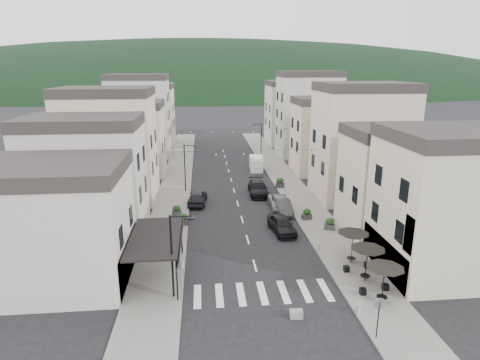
% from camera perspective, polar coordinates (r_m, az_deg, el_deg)
% --- Properties ---
extents(ground, '(700.00, 700.00, 0.00)m').
position_cam_1_polar(ground, '(27.36, 3.86, -17.92)').
color(ground, black).
rests_on(ground, ground).
extents(sidewalk_left, '(4.00, 76.00, 0.12)m').
position_cam_1_polar(sidewalk_left, '(56.59, -8.93, 0.15)').
color(sidewalk_left, slate).
rests_on(sidewalk_left, ground).
extents(sidewalk_right, '(4.00, 76.00, 0.12)m').
position_cam_1_polar(sidewalk_right, '(57.62, 6.12, 0.53)').
color(sidewalk_right, slate).
rests_on(sidewalk_right, ground).
extents(hill_backdrop, '(640.00, 360.00, 70.00)m').
position_cam_1_polar(hill_backdrop, '(322.79, -4.94, 13.10)').
color(hill_backdrop, black).
rests_on(hill_backdrop, ground).
extents(boutique_building, '(12.00, 8.00, 8.00)m').
position_cam_1_polar(boutique_building, '(31.79, -26.63, -6.54)').
color(boutique_building, beige).
rests_on(boutique_building, ground).
extents(bistro_building, '(10.00, 8.00, 10.00)m').
position_cam_1_polar(bistro_building, '(33.77, 27.95, -3.63)').
color(bistro_building, '#C0B998').
rests_on(bistro_building, ground).
extents(boutique_awning, '(3.77, 7.50, 3.28)m').
position_cam_1_polar(boutique_awning, '(30.14, -11.49, -8.11)').
color(boutique_awning, black).
rests_on(boutique_awning, ground).
extents(buildings_row_left, '(10.20, 54.16, 14.00)m').
position_cam_1_polar(buildings_row_left, '(61.75, -15.43, 6.84)').
color(buildings_row_left, beige).
rests_on(buildings_row_left, ground).
extents(buildings_row_right, '(10.20, 54.16, 14.50)m').
position_cam_1_polar(buildings_row_right, '(62.45, 11.80, 7.35)').
color(buildings_row_right, '#C0B998').
rests_on(buildings_row_right, ground).
extents(cafe_terrace, '(2.50, 8.10, 2.53)m').
position_cam_1_polar(cafe_terrace, '(30.58, 17.67, -9.77)').
color(cafe_terrace, black).
rests_on(cafe_terrace, ground).
extents(streetlamp_left_near, '(1.70, 0.56, 6.00)m').
position_cam_1_polar(streetlamp_left_near, '(27.05, -9.13, -9.51)').
color(streetlamp_left_near, black).
rests_on(streetlamp_left_near, ground).
extents(streetlamp_left_far, '(1.70, 0.56, 6.00)m').
position_cam_1_polar(streetlamp_left_far, '(49.79, -7.56, 2.37)').
color(streetlamp_left_far, black).
rests_on(streetlamp_left_far, ground).
extents(streetlamp_right_far, '(1.70, 0.56, 6.00)m').
position_cam_1_polar(streetlamp_right_far, '(68.10, 2.81, 6.12)').
color(streetlamp_right_far, black).
rests_on(streetlamp_right_far, ground).
extents(traffic_sign, '(0.70, 0.07, 2.70)m').
position_cam_1_polar(traffic_sign, '(25.06, 19.16, -17.09)').
color(traffic_sign, black).
rests_on(traffic_sign, ground).
extents(bollards, '(11.66, 10.26, 0.60)m').
position_cam_1_polar(bollards, '(31.82, 2.25, -11.82)').
color(bollards, gray).
rests_on(bollards, ground).
extents(bunting_near, '(19.00, 0.28, 0.62)m').
position_cam_1_polar(bunting_near, '(45.59, -0.46, 3.78)').
color(bunting_near, black).
rests_on(bunting_near, ground).
extents(bunting_far, '(19.00, 0.28, 0.62)m').
position_cam_1_polar(bunting_far, '(61.28, -1.79, 6.89)').
color(bunting_far, black).
rests_on(bunting_far, ground).
extents(parked_car_a, '(2.46, 4.84, 1.58)m').
position_cam_1_polar(parked_car_a, '(38.36, 5.95, -6.29)').
color(parked_car_a, black).
rests_on(parked_car_a, ground).
extents(parked_car_b, '(1.54, 4.36, 1.43)m').
position_cam_1_polar(parked_car_b, '(43.26, 6.19, -3.79)').
color(parked_car_b, '#2D2D2F').
rests_on(parked_car_b, ground).
extents(parked_car_c, '(2.20, 4.74, 1.31)m').
position_cam_1_polar(parked_car_c, '(44.78, 5.68, -3.17)').
color(parked_car_c, gray).
rests_on(parked_car_c, ground).
extents(parked_car_d, '(2.38, 5.52, 1.58)m').
position_cam_1_polar(parked_car_d, '(49.22, 2.58, -1.18)').
color(parked_car_d, black).
rests_on(parked_car_d, ground).
extents(parked_car_e, '(2.47, 5.01, 1.64)m').
position_cam_1_polar(parked_car_e, '(46.02, -6.09, -2.44)').
color(parked_car_e, black).
rests_on(parked_car_e, ground).
extents(delivery_van, '(2.14, 4.73, 2.21)m').
position_cam_1_polar(delivery_van, '(60.93, 2.30, 2.45)').
color(delivery_van, white).
rests_on(delivery_van, ground).
extents(pedestrian_a, '(0.60, 0.41, 1.58)m').
position_cam_1_polar(pedestrian_a, '(35.22, -11.95, -8.44)').
color(pedestrian_a, black).
rests_on(pedestrian_a, sidewalk_left).
extents(pedestrian_b, '(0.78, 0.61, 1.57)m').
position_cam_1_polar(pedestrian_b, '(38.35, -9.64, -6.26)').
color(pedestrian_b, black).
rests_on(pedestrian_b, sidewalk_left).
extents(concrete_block_a, '(0.83, 0.55, 0.50)m').
position_cam_1_polar(concrete_block_a, '(26.70, 8.01, -18.35)').
color(concrete_block_a, gray).
rests_on(concrete_block_a, ground).
extents(planter_la, '(1.07, 0.60, 1.19)m').
position_cam_1_polar(planter_la, '(40.03, -8.15, -5.54)').
color(planter_la, '#2B2B2D').
rests_on(planter_la, sidewalk_left).
extents(planter_lb, '(1.06, 0.69, 1.10)m').
position_cam_1_polar(planter_lb, '(42.59, -9.00, -4.31)').
color(planter_lb, '#323134').
rests_on(planter_lb, sidewalk_left).
extents(planter_ra, '(1.17, 0.88, 1.16)m').
position_cam_1_polar(planter_ra, '(39.51, 12.66, -6.10)').
color(planter_ra, '#333335').
rests_on(planter_ra, sidewalk_right).
extents(planter_rb, '(1.09, 0.75, 1.12)m').
position_cam_1_polar(planter_rb, '(41.68, 9.48, -4.78)').
color(planter_rb, '#2C2C2F').
rests_on(planter_rb, sidewalk_right).
extents(planter_rc, '(1.21, 0.79, 1.26)m').
position_cam_1_polar(planter_rc, '(51.98, 5.71, -0.38)').
color(planter_rc, '#29292B').
rests_on(planter_rc, sidewalk_right).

